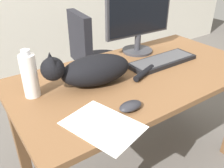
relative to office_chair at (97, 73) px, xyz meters
name	(u,v)px	position (x,y,z in m)	size (l,w,h in m)	color
ground_plane	(133,164)	(-0.14, -0.69, -0.39)	(8.00, 8.00, 0.00)	#59544F
desk	(138,89)	(-0.14, -0.69, 0.22)	(1.39, 0.72, 0.71)	brown
office_chair	(97,73)	(0.00, 0.00, 0.00)	(0.48, 0.48, 0.91)	black
monitor	(139,18)	(0.06, -0.44, 0.55)	(0.48, 0.20, 0.41)	#333338
keyboard	(162,61)	(0.06, -0.66, 0.34)	(0.44, 0.15, 0.03)	black
cat	(92,70)	(-0.42, -0.65, 0.40)	(0.61, 0.24, 0.20)	black
computer_mouse	(131,106)	(-0.40, -0.94, 0.34)	(0.11, 0.06, 0.04)	#232328
paper_sheet	(103,125)	(-0.55, -0.96, 0.32)	(0.21, 0.30, 0.00)	white
water_bottle	(30,75)	(-0.70, -0.58, 0.43)	(0.07, 0.07, 0.23)	silver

